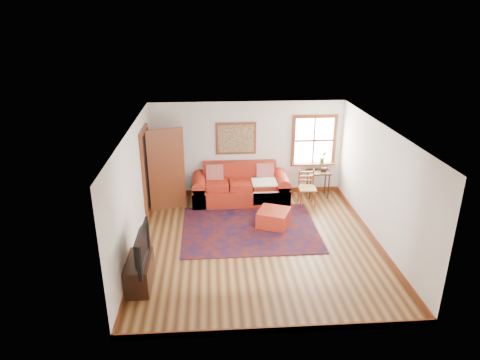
{
  "coord_description": "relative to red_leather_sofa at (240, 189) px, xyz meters",
  "views": [
    {
      "loc": [
        -0.94,
        -7.92,
        4.58
      ],
      "look_at": [
        -0.34,
        0.6,
        1.23
      ],
      "focal_mm": 32.0,
      "sensor_mm": 36.0,
      "label": 1
    }
  ],
  "objects": [
    {
      "name": "persian_rug",
      "position": [
        0.09,
        -1.61,
        -0.31
      ],
      "size": [
        3.04,
        2.44,
        0.02
      ],
      "primitive_type": "cube",
      "rotation": [
        0.0,
        0.0,
        0.01
      ],
      "color": "#51140B",
      "rests_on": "ground"
    },
    {
      "name": "window",
      "position": [
        1.99,
        0.43,
        0.99
      ],
      "size": [
        1.18,
        0.2,
        1.38
      ],
      "color": "white",
      "rests_on": "ground"
    },
    {
      "name": "media_cabinet",
      "position": [
        -2.06,
        -3.6,
        -0.06
      ],
      "size": [
        0.42,
        0.93,
        0.51
      ],
      "primitive_type": "cube",
      "color": "black",
      "rests_on": "ground"
    },
    {
      "name": "side_table",
      "position": [
        2.07,
        0.13,
        0.26
      ],
      "size": [
        0.59,
        0.44,
        0.71
      ],
      "color": "black",
      "rests_on": "ground"
    },
    {
      "name": "television",
      "position": [
        -2.04,
        -3.7,
        0.51
      ],
      "size": [
        0.14,
        1.1,
        0.63
      ],
      "primitive_type": "imported",
      "rotation": [
        0.0,
        0.0,
        1.57
      ],
      "color": "black",
      "rests_on": "media_cabinet"
    },
    {
      "name": "ground",
      "position": [
        0.21,
        -2.27,
        -0.32
      ],
      "size": [
        5.5,
        5.5,
        0.0
      ],
      "primitive_type": "plane",
      "color": "#492913",
      "rests_on": "ground"
    },
    {
      "name": "room_envelope",
      "position": [
        0.21,
        -2.26,
        1.33
      ],
      "size": [
        5.04,
        5.54,
        2.52
      ],
      "color": "silver",
      "rests_on": "ground"
    },
    {
      "name": "red_leather_sofa",
      "position": [
        0.0,
        0.0,
        0.0
      ],
      "size": [
        2.46,
        1.02,
        0.96
      ],
      "color": "#A12514",
      "rests_on": "ground"
    },
    {
      "name": "framed_artwork",
      "position": [
        -0.09,
        0.44,
        1.23
      ],
      "size": [
        1.05,
        0.07,
        0.85
      ],
      "color": "brown",
      "rests_on": "ground"
    },
    {
      "name": "ladder_back_chair",
      "position": [
        1.66,
        -0.34,
        0.17
      ],
      "size": [
        0.43,
        0.41,
        0.9
      ],
      "color": "tan",
      "rests_on": "ground"
    },
    {
      "name": "doorway",
      "position": [
        -1.99,
        -0.49,
        0.75
      ],
      "size": [
        0.89,
        1.08,
        2.14
      ],
      "color": "black",
      "rests_on": "ground"
    },
    {
      "name": "red_ottoman",
      "position": [
        0.66,
        -1.47,
        -0.13
      ],
      "size": [
        0.87,
        0.87,
        0.38
      ],
      "primitive_type": "cube",
      "rotation": [
        0.0,
        0.0,
        -0.39
      ],
      "color": "#A12514",
      "rests_on": "ground"
    },
    {
      "name": "candle_hurricane",
      "position": [
        -2.01,
        -3.18,
        0.28
      ],
      "size": [
        0.12,
        0.12,
        0.18
      ],
      "color": "silver",
      "rests_on": "media_cabinet"
    }
  ]
}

